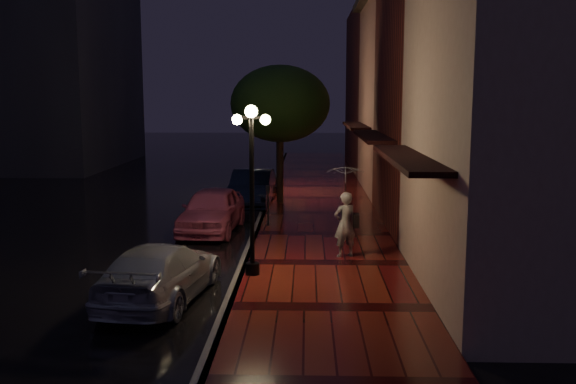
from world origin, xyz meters
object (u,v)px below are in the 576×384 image
(street_tree, at_px, (280,106))
(pink_car, at_px, (212,210))
(silver_car, at_px, (161,272))
(parking_meter, at_px, (268,201))
(navy_car, at_px, (252,188))
(streetlamp_far, at_px, (278,141))
(streetlamp_near, at_px, (252,180))
(woman_with_umbrella, at_px, (345,197))

(street_tree, bearing_deg, pink_car, -112.65)
(silver_car, height_order, parking_meter, parking_meter)
(street_tree, xyz_separation_m, navy_car, (-1.21, -0.00, -3.47))
(streetlamp_far, bearing_deg, navy_car, -107.52)
(streetlamp_near, distance_m, pink_car, 6.39)
(streetlamp_far, height_order, parking_meter, streetlamp_far)
(streetlamp_far, distance_m, street_tree, 3.44)
(street_tree, bearing_deg, parking_meter, -92.87)
(streetlamp_near, distance_m, parking_meter, 6.44)
(streetlamp_near, relative_size, pink_car, 0.95)
(silver_car, bearing_deg, pink_car, -82.73)
(streetlamp_near, xyz_separation_m, parking_meter, (0.02, 6.24, -1.59))
(pink_car, bearing_deg, streetlamp_near, -68.15)
(streetlamp_far, relative_size, woman_with_umbrella, 1.65)
(streetlamp_far, xyz_separation_m, woman_with_umbrella, (2.47, -12.09, -0.73))
(streetlamp_far, bearing_deg, streetlamp_near, -90.00)
(streetlamp_far, distance_m, silver_car, 15.97)
(navy_car, bearing_deg, street_tree, 1.92)
(street_tree, height_order, silver_car, street_tree)
(streetlamp_far, bearing_deg, street_tree, -85.09)
(woman_with_umbrella, bearing_deg, navy_car, -92.49)
(street_tree, height_order, woman_with_umbrella, street_tree)
(silver_car, relative_size, parking_meter, 3.25)
(silver_car, bearing_deg, parking_meter, -96.23)
(woman_with_umbrella, height_order, parking_meter, woman_with_umbrella)
(streetlamp_far, bearing_deg, woman_with_umbrella, -78.46)
(pink_car, bearing_deg, navy_car, 83.34)
(streetlamp_near, height_order, street_tree, street_tree)
(streetlamp_far, height_order, street_tree, street_tree)
(streetlamp_near, height_order, streetlamp_far, same)
(streetlamp_near, height_order, pink_car, streetlamp_near)
(street_tree, xyz_separation_m, pink_car, (-2.16, -5.18, -3.47))
(navy_car, distance_m, parking_meter, 4.85)
(streetlamp_far, height_order, pink_car, streetlamp_far)
(streetlamp_near, distance_m, silver_car, 3.25)
(streetlamp_far, bearing_deg, silver_car, -97.14)
(navy_car, bearing_deg, silver_car, -92.68)
(streetlamp_far, relative_size, parking_meter, 3.03)
(pink_car, bearing_deg, streetlamp_far, 80.68)
(navy_car, bearing_deg, streetlamp_far, 74.38)
(pink_car, bearing_deg, woman_with_umbrella, -38.06)
(parking_meter, bearing_deg, street_tree, 106.21)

